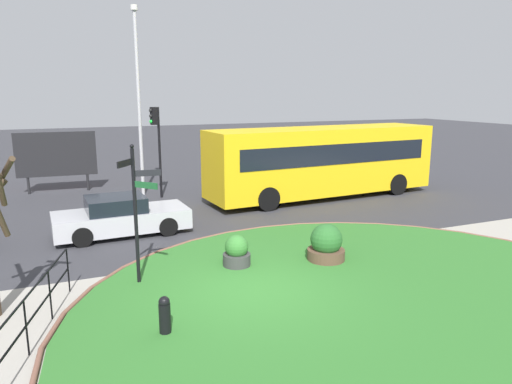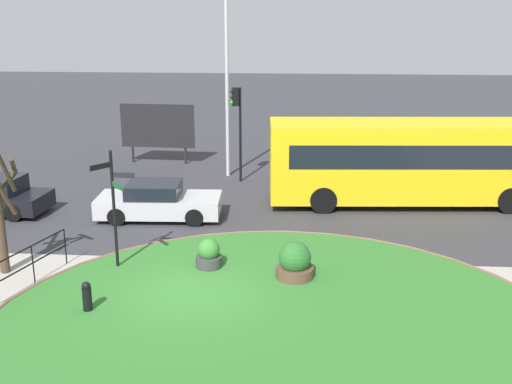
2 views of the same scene
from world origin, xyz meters
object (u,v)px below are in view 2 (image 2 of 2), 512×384
Objects in this scene: billboard_left at (158,127)px; planter_kerbside at (209,256)px; bus_yellow at (412,161)px; car_far_lane at (158,202)px; lamppost_tall at (227,75)px; signpost_directional at (114,202)px; planter_near_signpost at (295,264)px; bollard_foreground at (87,297)px; street_tree_bare at (0,209)px; traffic_light_near at (237,114)px.

billboard_left reaches higher than planter_kerbside.
bus_yellow is 2.44× the size of car_far_lane.
bus_yellow is 1.29× the size of lamppost_tall.
signpost_directional is 13.25m from billboard_left.
lamppost_tall is (-7.55, 3.74, 2.83)m from bus_yellow.
lamppost_tall is at bearing -27.46° from billboard_left.
billboard_left is 15.22m from planter_near_signpost.
planter_kerbside is (0.68, -10.77, -4.12)m from lamppost_tall.
planter_kerbside is at bearing 48.25° from bollard_foreground.
bus_yellow is 9.91m from planter_kerbside.
billboard_left reaches higher than planter_near_signpost.
planter_kerbside is at bearing 6.04° from street_tree_bare.
lamppost_tall is 8.91× the size of planter_kerbside.
car_far_lane is at bearing 118.83° from planter_kerbside.
bollard_foreground is at bearing -137.48° from bus_yellow.
car_far_lane is 3.93× the size of planter_near_signpost.
traffic_light_near is (2.36, 5.24, 2.39)m from car_far_lane.
bollard_foreground is at bearing -131.75° from planter_kerbside.
street_tree_bare is at bearing -173.96° from planter_kerbside.
car_far_lane reaches higher than planter_near_signpost.
planter_kerbside is (2.64, 0.18, -1.64)m from signpost_directional.
planter_kerbside is (0.15, -9.79, -2.58)m from traffic_light_near.
car_far_lane is at bearing -106.28° from lamppost_tall.
bollard_foreground is 14.44m from lamppost_tall.
lamppost_tall is at bearing 65.83° from street_tree_bare.
signpost_directional is 0.42× the size of lamppost_tall.
traffic_light_near is at bearing 79.01° from bollard_foreground.
car_far_lane is 0.53× the size of lamppost_tall.
lamppost_tall is (1.96, 10.95, 2.48)m from signpost_directional.
lamppost_tall is 12.45m from planter_near_signpost.
street_tree_bare reaches higher than bus_yellow.
bollard_foreground is 4.20m from street_tree_bare.
bus_yellow is 8.89m from lamppost_tall.
planter_near_signpost is at bearing 88.42° from traffic_light_near.
planter_near_signpost is 1.20× the size of planter_kerbside.
lamppost_tall is at bearing 81.96° from bollard_foreground.
billboard_left is at bearing 100.02° from car_far_lane.
planter_near_signpost is (5.11, 2.37, 0.07)m from bollard_foreground.
street_tree_bare is (-3.18, 2.32, 1.49)m from bollard_foreground.
traffic_light_near reaches higher than car_far_lane.
traffic_light_near is at bearing 104.32° from planter_near_signpost.
bus_yellow is at bearing 45.68° from planter_kerbside.
traffic_light_near is (2.49, 9.97, 0.93)m from signpost_directional.
billboard_left is 13.64m from street_tree_bare.
billboard_left is 0.97× the size of street_tree_bare.
signpost_directional is at bearing -146.71° from bus_yellow.
traffic_light_near is 10.97m from planter_near_signpost.
bollard_foreground is 0.19× the size of car_far_lane.
planter_near_signpost is (5.14, -0.38, -1.57)m from signpost_directional.
planter_kerbside is (-2.50, 0.56, -0.07)m from planter_near_signpost.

